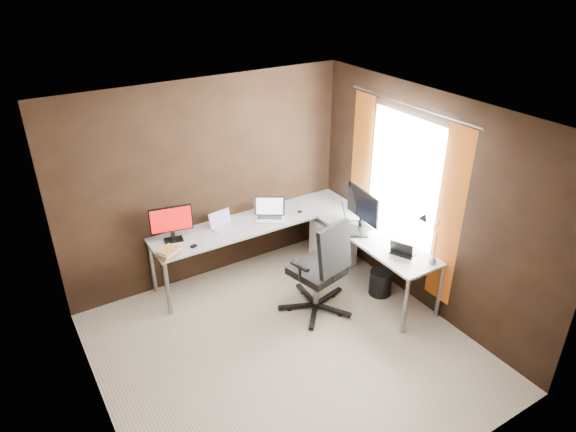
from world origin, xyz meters
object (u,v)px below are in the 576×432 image
object	(u,v)px
wastebasket	(380,282)
monitor_left	(171,222)
laptop_black_small	(402,251)
office_chair	(319,285)
laptop_white	(223,224)
laptop_silver	(269,214)
desk_lamp	(428,233)
monitor_right	(363,207)
laptop_black_big	(351,225)
drawer_pedestal	(333,242)
book_stack	(168,252)

from	to	relation	value
wastebasket	monitor_left	bearing A→B (deg)	147.17
laptop_black_small	office_chair	world-z (taller)	office_chair
laptop_white	laptop_silver	world-z (taller)	laptop_silver
desk_lamp	office_chair	world-z (taller)	desk_lamp
monitor_left	desk_lamp	size ratio (longest dim) A/B	0.85
monitor_right	laptop_black_small	bearing A→B (deg)	-176.04
laptop_white	wastebasket	distance (m)	2.04
laptop_black_big	desk_lamp	xyz separation A→B (m)	(0.22, -0.99, 0.30)
monitor_left	office_chair	xyz separation A→B (m)	(1.25, -1.19, -0.62)
monitor_left	laptop_black_big	bearing A→B (deg)	-14.05
laptop_black_small	laptop_white	bearing A→B (deg)	15.67
drawer_pedestal	desk_lamp	size ratio (longest dim) A/B	1.05
desk_lamp	laptop_white	bearing A→B (deg)	125.88
laptop_white	laptop_black_big	size ratio (longest dim) A/B	0.62
laptop_silver	book_stack	size ratio (longest dim) A/B	1.60
laptop_black_big	laptop_black_small	bearing A→B (deg)	-137.60
monitor_right	wastebasket	size ratio (longest dim) A/B	1.95
laptop_silver	monitor_right	bearing A→B (deg)	-10.71
monitor_left	laptop_silver	size ratio (longest dim) A/B	1.04
laptop_silver	wastebasket	world-z (taller)	laptop_silver
laptop_white	book_stack	size ratio (longest dim) A/B	1.09
laptop_black_big	desk_lamp	bearing A→B (deg)	-135.12
laptop_white	drawer_pedestal	bearing A→B (deg)	-25.47
drawer_pedestal	laptop_black_small	xyz separation A→B (m)	(0.05, -1.19, 0.47)
wastebasket	laptop_black_big	bearing A→B (deg)	109.37
laptop_silver	laptop_black_small	world-z (taller)	laptop_silver
laptop_black_big	laptop_white	bearing A→B (deg)	88.46
drawer_pedestal	laptop_black_big	bearing A→B (deg)	-100.44
drawer_pedestal	desk_lamp	bearing A→B (deg)	-84.48
laptop_silver	wastebasket	xyz separation A→B (m)	(0.84, -1.21, -0.63)
drawer_pedestal	desk_lamp	distance (m)	1.64
book_stack	desk_lamp	xyz separation A→B (m)	(2.30, -1.59, 0.32)
book_stack	monitor_right	bearing A→B (deg)	-15.62
laptop_silver	desk_lamp	xyz separation A→B (m)	(0.91, -1.77, 0.31)
monitor_left	office_chair	distance (m)	1.84
laptop_black_big	desk_lamp	size ratio (longest dim) A/B	0.89
monitor_left	desk_lamp	bearing A→B (deg)	-30.37
laptop_black_big	book_stack	distance (m)	2.16
monitor_right	wastebasket	distance (m)	0.95
monitor_right	laptop_black_small	world-z (taller)	monitor_right
monitor_right	laptop_silver	world-z (taller)	monitor_right
drawer_pedestal	book_stack	xyz separation A→B (m)	(-2.16, 0.15, 0.47)
laptop_black_big	wastebasket	distance (m)	0.78
drawer_pedestal	laptop_black_small	distance (m)	1.28
monitor_right	desk_lamp	distance (m)	0.97
drawer_pedestal	book_stack	size ratio (longest dim) A/B	2.06
office_chair	monitor_left	bearing A→B (deg)	123.35
monitor_left	laptop_silver	xyz separation A→B (m)	(1.22, -0.12, -0.19)
laptop_white	laptop_silver	xyz separation A→B (m)	(0.61, -0.09, 0.01)
monitor_right	wastebasket	bearing A→B (deg)	-173.78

